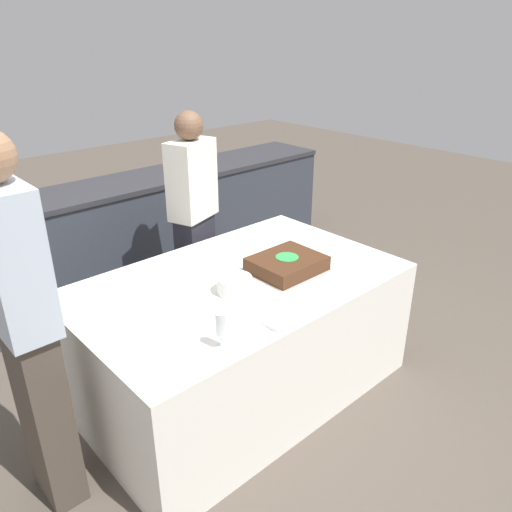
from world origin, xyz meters
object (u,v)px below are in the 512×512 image
Objects in this scene: cake at (287,264)px; person_cutting_cake at (194,220)px; plate_stack at (235,285)px; person_seated_left at (26,330)px; wine_glass at (221,325)px.

person_cutting_cake is at bearing 90.00° from cake.
plate_stack is (-0.39, 0.01, 0.00)m from cake.
person_seated_left is (-1.42, -0.80, 0.10)m from person_cutting_cake.
plate_stack is at bearing 178.87° from cake.
cake is at bearing 70.84° from person_cutting_cake.
wine_glass reaches higher than cake.
person_cutting_cake reaches higher than plate_stack.
plate_stack is 0.99m from person_cutting_cake.
person_seated_left reaches higher than cake.
person_seated_left is (-1.03, 0.11, 0.12)m from plate_stack.
wine_glass is at bearing 39.61° from person_cutting_cake.
cake is 0.25× the size of person_seated_left.
person_cutting_cake reaches higher than cake.
wine_glass reaches higher than plate_stack.
cake is 0.84m from wine_glass.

